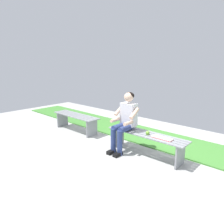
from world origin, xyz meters
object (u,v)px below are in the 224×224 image
at_px(apple, 148,133).
at_px(book_open, 162,138).
at_px(bench_far, 76,119).
at_px(person_seated, 125,119).
at_px(bench_near, 146,139).

bearing_deg(apple, book_open, -177.95).
bearing_deg(bench_far, person_seated, 176.84).
distance_m(bench_near, book_open, 0.40).
relative_size(bench_near, apple, 21.07).
bearing_deg(apple, bench_far, -1.06).
bearing_deg(bench_near, bench_far, 0.00).
distance_m(bench_far, book_open, 2.70).
relative_size(bench_near, bench_far, 1.11).
height_order(person_seated, apple, person_seated).
xyz_separation_m(bench_far, book_open, (-2.70, 0.03, 0.13)).
relative_size(person_seated, book_open, 3.08).
xyz_separation_m(apple, book_open, (-0.32, -0.01, -0.03)).
bearing_deg(apple, bench_near, -36.27).
bearing_deg(bench_near, apple, 143.73).
bearing_deg(bench_far, apple, 178.94).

